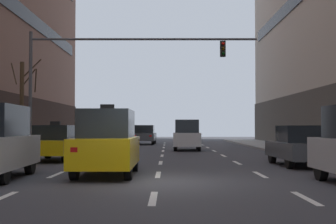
{
  "coord_description": "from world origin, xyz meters",
  "views": [
    {
      "loc": [
        0.32,
        -13.11,
        1.54
      ],
      "look_at": [
        0.41,
        14.03,
        2.42
      ],
      "focal_mm": 49.8,
      "sensor_mm": 36.0,
      "label": 1
    }
  ],
  "objects": [
    {
      "name": "lane_stripe_l1_s7",
      "position": [
        -3.3,
        17.0,
        0.0
      ],
      "size": [
        0.16,
        2.0,
        0.01
      ],
      "primitive_type": "cube",
      "color": "silver",
      "rests_on": "ground"
    },
    {
      "name": "ground_plane",
      "position": [
        0.0,
        0.0,
        0.0
      ],
      "size": [
        120.0,
        120.0,
        0.0
      ],
      "primitive_type": "plane",
      "color": "#38383D"
    },
    {
      "name": "lane_stripe_l3_s5",
      "position": [
        3.3,
        7.0,
        0.0
      ],
      "size": [
        0.16,
        2.0,
        0.01
      ],
      "primitive_type": "cube",
      "color": "silver",
      "rests_on": "ground"
    },
    {
      "name": "lane_stripe_l3_s10",
      "position": [
        3.3,
        32.0,
        0.0
      ],
      "size": [
        0.16,
        2.0,
        0.01
      ],
      "primitive_type": "cube",
      "color": "silver",
      "rests_on": "ground"
    },
    {
      "name": "lane_stripe_l3_s4",
      "position": [
        3.3,
        2.0,
        0.0
      ],
      "size": [
        0.16,
        2.0,
        0.01
      ],
      "primitive_type": "cube",
      "color": "silver",
      "rests_on": "ground"
    },
    {
      "name": "lane_stripe_l3_s8",
      "position": [
        3.3,
        22.0,
        0.0
      ],
      "size": [
        0.16,
        2.0,
        0.01
      ],
      "primitive_type": "cube",
      "color": "silver",
      "rests_on": "ground"
    },
    {
      "name": "lane_stripe_l1_s10",
      "position": [
        -3.3,
        32.0,
        0.0
      ],
      "size": [
        0.16,
        2.0,
        0.01
      ],
      "primitive_type": "cube",
      "color": "silver",
      "rests_on": "ground"
    },
    {
      "name": "lane_stripe_l1_s5",
      "position": [
        -3.3,
        7.0,
        0.0
      ],
      "size": [
        0.16,
        2.0,
        0.01
      ],
      "primitive_type": "cube",
      "color": "silver",
      "rests_on": "ground"
    },
    {
      "name": "lane_stripe_l3_s7",
      "position": [
        3.3,
        17.0,
        0.0
      ],
      "size": [
        0.16,
        2.0,
        0.01
      ],
      "primitive_type": "cube",
      "color": "silver",
      "rests_on": "ground"
    },
    {
      "name": "lane_stripe_l3_s6",
      "position": [
        3.3,
        12.0,
        0.0
      ],
      "size": [
        0.16,
        2.0,
        0.01
      ],
      "primitive_type": "cube",
      "color": "silver",
      "rests_on": "ground"
    },
    {
      "name": "car_parked_2",
      "position": [
        5.55,
        5.36,
        0.79
      ],
      "size": [
        1.87,
        4.3,
        1.6
      ],
      "color": "black",
      "rests_on": "ground"
    },
    {
      "name": "lane_stripe_l1_s6",
      "position": [
        -3.3,
        12.0,
        0.0
      ],
      "size": [
        0.16,
        2.0,
        0.01
      ],
      "primitive_type": "cube",
      "color": "silver",
      "rests_on": "ground"
    },
    {
      "name": "lane_stripe_l2_s5",
      "position": [
        0.0,
        7.0,
        0.0
      ],
      "size": [
        0.16,
        2.0,
        0.01
      ],
      "primitive_type": "cube",
      "color": "silver",
      "rests_on": "ground"
    },
    {
      "name": "lane_stripe_l1_s9",
      "position": [
        -3.3,
        27.0,
        0.0
      ],
      "size": [
        0.16,
        2.0,
        0.01
      ],
      "primitive_type": "cube",
      "color": "silver",
      "rests_on": "ground"
    },
    {
      "name": "lane_stripe_l3_s9",
      "position": [
        3.3,
        27.0,
        0.0
      ],
      "size": [
        0.16,
        2.0,
        0.01
      ],
      "primitive_type": "cube",
      "color": "silver",
      "rests_on": "ground"
    },
    {
      "name": "street_tree_2",
      "position": [
        -8.07,
        13.62,
        2.89
      ],
      "size": [
        1.75,
        1.76,
        5.36
      ],
      "color": "#4C3823",
      "rests_on": "sidewalk_left"
    },
    {
      "name": "lane_stripe_l2_s4",
      "position": [
        0.0,
        2.0,
        0.0
      ],
      "size": [
        0.16,
        2.0,
        0.01
      ],
      "primitive_type": "cube",
      "color": "silver",
      "rests_on": "ground"
    },
    {
      "name": "lane_stripe_l2_s10",
      "position": [
        0.0,
        32.0,
        0.0
      ],
      "size": [
        0.16,
        2.0,
        0.01
      ],
      "primitive_type": "cube",
      "color": "silver",
      "rests_on": "ground"
    },
    {
      "name": "lane_stripe_l2_s6",
      "position": [
        0.0,
        12.0,
        0.0
      ],
      "size": [
        0.16,
        2.0,
        0.01
      ],
      "primitive_type": "cube",
      "color": "silver",
      "rests_on": "ground"
    },
    {
      "name": "traffic_signal_0",
      "position": [
        -3.1,
        11.57,
        4.84
      ],
      "size": [
        12.15,
        0.35,
        6.5
      ],
      "color": "#4C4C51",
      "rests_on": "sidewalk_left"
    },
    {
      "name": "lane_stripe_l1_s8",
      "position": [
        -3.3,
        22.0,
        0.0
      ],
      "size": [
        0.16,
        2.0,
        0.01
      ],
      "primitive_type": "cube",
      "color": "silver",
      "rests_on": "ground"
    },
    {
      "name": "lane_stripe_l2_s9",
      "position": [
        0.0,
        27.0,
        0.0
      ],
      "size": [
        0.16,
        2.0,
        0.01
      ],
      "primitive_type": "cube",
      "color": "silver",
      "rests_on": "ground"
    },
    {
      "name": "taxi_driving_4",
      "position": [
        -1.63,
        1.77,
        1.04
      ],
      "size": [
        1.82,
        4.32,
        2.27
      ],
      "color": "black",
      "rests_on": "ground"
    },
    {
      "name": "lane_stripe_l3_s3",
      "position": [
        3.3,
        -3.0,
        0.0
      ],
      "size": [
        0.16,
        2.0,
        0.01
      ],
      "primitive_type": "cube",
      "color": "silver",
      "rests_on": "ground"
    },
    {
      "name": "car_driving_0",
      "position": [
        1.58,
        17.89,
        1.01
      ],
      "size": [
        1.87,
        4.23,
        2.02
      ],
      "color": "black",
      "rests_on": "ground"
    },
    {
      "name": "car_driving_3",
      "position": [
        -1.78,
        28.7,
        0.84
      ],
      "size": [
        2.02,
        4.61,
        1.71
      ],
      "color": "black",
      "rests_on": "ground"
    },
    {
      "name": "lane_stripe_l2_s8",
      "position": [
        0.0,
        22.0,
        0.0
      ],
      "size": [
        0.16,
        2.0,
        0.01
      ],
      "primitive_type": "cube",
      "color": "silver",
      "rests_on": "ground"
    },
    {
      "name": "lane_stripe_l2_s3",
      "position": [
        0.0,
        -3.0,
        0.0
      ],
      "size": [
        0.16,
        2.0,
        0.01
      ],
      "primitive_type": "cube",
      "color": "silver",
      "rests_on": "ground"
    },
    {
      "name": "lane_stripe_l2_s7",
      "position": [
        0.0,
        17.0,
        0.0
      ],
      "size": [
        0.16,
        2.0,
        0.01
      ],
      "primitive_type": "cube",
      "color": "silver",
      "rests_on": "ground"
    },
    {
      "name": "lane_stripe_l1_s4",
      "position": [
        -3.3,
        2.0,
        0.0
      ],
      "size": [
        0.16,
        2.0,
        0.01
      ],
      "primitive_type": "cube",
      "color": "silver",
      "rests_on": "ground"
    },
    {
      "name": "taxi_driving_1",
      "position": [
        -4.85,
        8.42,
        0.8
      ],
      "size": [
        1.99,
        4.41,
        1.8
      ],
      "color": "black",
      "rests_on": "ground"
    }
  ]
}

